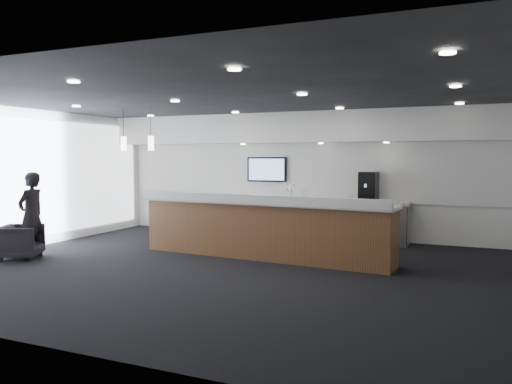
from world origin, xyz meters
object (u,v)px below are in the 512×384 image
at_px(lounge_guest, 31,215).
at_px(service_counter, 263,228).
at_px(coffee_machine, 369,187).
at_px(armchair, 21,242).

bearing_deg(lounge_guest, service_counter, 108.07).
distance_m(coffee_machine, armchair, 7.40).
bearing_deg(service_counter, armchair, -151.33).
distance_m(service_counter, lounge_guest, 4.53).
relative_size(service_counter, coffee_machine, 7.70).
bearing_deg(armchair, coffee_machine, -82.37).
distance_m(service_counter, armchair, 4.69).
xyz_separation_m(coffee_machine, lounge_guest, (-5.73, -4.30, -0.45)).
xyz_separation_m(service_counter, lounge_guest, (-4.18, -1.75, 0.26)).
height_order(service_counter, coffee_machine, coffee_machine).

